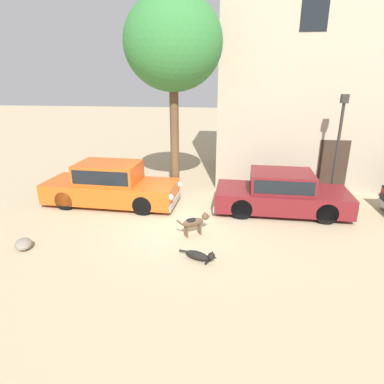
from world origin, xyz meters
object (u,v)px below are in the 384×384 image
at_px(parked_sedan_nearest, 110,184).
at_px(acacia_tree_left, 173,44).
at_px(parked_sedan_second, 281,192).
at_px(stray_dog_spotted, 200,256).
at_px(stray_dog_tan, 195,222).
at_px(street_lamp, 339,136).

height_order(parked_sedan_nearest, acacia_tree_left, acacia_tree_left).
xyz_separation_m(parked_sedan_second, stray_dog_spotted, (-2.37, -3.48, -0.55)).
height_order(stray_dog_tan, street_lamp, street_lamp).
bearing_deg(street_lamp, acacia_tree_left, -179.51).
xyz_separation_m(parked_sedan_nearest, street_lamp, (7.79, 1.05, 1.69)).
distance_m(parked_sedan_second, stray_dog_tan, 3.39).
distance_m(stray_dog_spotted, street_lamp, 6.62).
xyz_separation_m(parked_sedan_nearest, acacia_tree_left, (2.15, 1.01, 4.59)).
xyz_separation_m(parked_sedan_nearest, stray_dog_spotted, (3.53, -3.46, -0.61)).
height_order(stray_dog_tan, acacia_tree_left, acacia_tree_left).
xyz_separation_m(parked_sedan_second, acacia_tree_left, (-3.75, 0.99, 4.64)).
bearing_deg(parked_sedan_second, street_lamp, 30.27).
bearing_deg(stray_dog_spotted, parked_sedan_second, 79.01).
bearing_deg(stray_dog_spotted, street_lamp, 69.96).
bearing_deg(parked_sedan_nearest, street_lamp, 10.19).
bearing_deg(parked_sedan_second, stray_dog_tan, -140.41).
bearing_deg(parked_sedan_second, stray_dog_spotted, -122.79).
relative_size(parked_sedan_nearest, stray_dog_tan, 5.09).
distance_m(stray_dog_spotted, acacia_tree_left, 6.99).
xyz_separation_m(stray_dog_spotted, stray_dog_tan, (-0.29, 1.40, 0.28)).
height_order(stray_dog_spotted, acacia_tree_left, acacia_tree_left).
distance_m(parked_sedan_nearest, street_lamp, 8.04).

